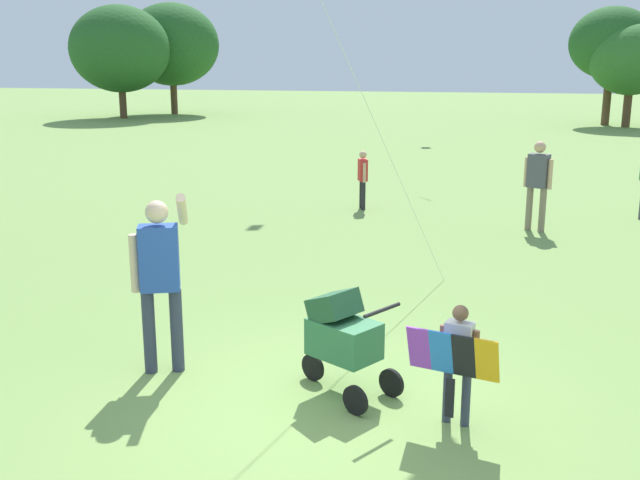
# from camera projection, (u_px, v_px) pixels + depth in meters

# --- Properties ---
(ground_plane) EXTENTS (120.00, 120.00, 0.00)m
(ground_plane) POSITION_uv_depth(u_px,v_px,m) (316.00, 409.00, 6.97)
(ground_plane) COLOR #75994C
(treeline_distant) EXTENTS (36.18, 7.76, 5.86)m
(treeline_distant) POSITION_uv_depth(u_px,v_px,m) (395.00, 45.00, 35.97)
(treeline_distant) COLOR brown
(treeline_distant) RESTS_ON ground
(child_with_butterfly_kite) EXTENTS (0.81, 0.46, 1.11)m
(child_with_butterfly_kite) POSITION_uv_depth(u_px,v_px,m) (457.00, 355.00, 6.51)
(child_with_butterfly_kite) COLOR #33384C
(child_with_butterfly_kite) RESTS_ON ground
(person_adult_flyer) EXTENTS (0.59, 0.67, 1.88)m
(person_adult_flyer) POSITION_uv_depth(u_px,v_px,m) (160.00, 270.00, 7.55)
(person_adult_flyer) COLOR #33384C
(person_adult_flyer) RESTS_ON ground
(stroller) EXTENTS (1.07, 0.87, 1.03)m
(stroller) POSITION_uv_depth(u_px,v_px,m) (342.00, 334.00, 7.17)
(stroller) COLOR black
(stroller) RESTS_ON ground
(person_sitting_far) EXTENTS (0.25, 0.38, 1.23)m
(person_sitting_far) POSITION_uv_depth(u_px,v_px,m) (363.00, 175.00, 15.77)
(person_sitting_far) COLOR #232328
(person_sitting_far) RESTS_ON ground
(person_couple_left) EXTENTS (0.49, 0.36, 1.67)m
(person_couple_left) POSITION_uv_depth(u_px,v_px,m) (538.00, 179.00, 13.74)
(person_couple_left) COLOR #7F705B
(person_couple_left) RESTS_ON ground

